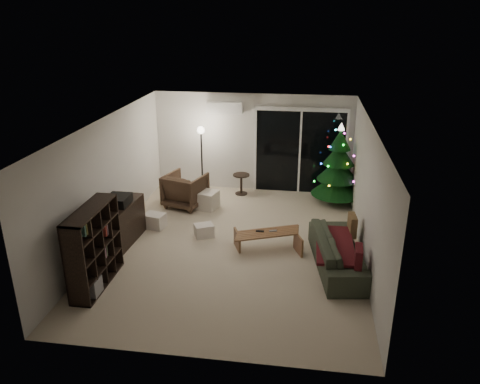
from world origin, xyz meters
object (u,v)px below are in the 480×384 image
at_px(sofa, 340,252).
at_px(christmas_tree, 338,164).
at_px(coffee_table, 267,241).
at_px(armchair, 185,190).
at_px(bookshelf, 84,247).
at_px(media_cabinet, 120,224).

xyz_separation_m(sofa, christmas_tree, (0.08, 3.13, 0.68)).
relative_size(sofa, coffee_table, 1.68).
bearing_deg(sofa, armchair, 46.77).
xyz_separation_m(bookshelf, sofa, (4.30, 1.17, -0.40)).
height_order(bookshelf, media_cabinet, bookshelf).
xyz_separation_m(media_cabinet, sofa, (4.30, -0.35, -0.11)).
height_order(coffee_table, christmas_tree, christmas_tree).
distance_m(bookshelf, christmas_tree, 6.15).
distance_m(bookshelf, sofa, 4.47).
height_order(bookshelf, christmas_tree, christmas_tree).
bearing_deg(media_cabinet, coffee_table, 4.87).
height_order(armchair, christmas_tree, christmas_tree).
relative_size(media_cabinet, sofa, 0.63).
relative_size(armchair, sofa, 0.42).
relative_size(coffee_table, christmas_tree, 0.64).
distance_m(sofa, christmas_tree, 3.20).
distance_m(bookshelf, armchair, 3.68).
bearing_deg(bookshelf, coffee_table, 20.39).
xyz_separation_m(armchair, coffee_table, (2.14, -1.96, -0.21)).
relative_size(armchair, christmas_tree, 0.45).
bearing_deg(media_cabinet, bookshelf, -86.75).
distance_m(bookshelf, coffee_table, 3.40).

